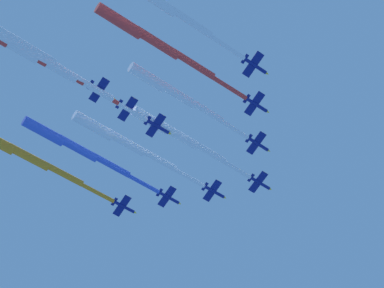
# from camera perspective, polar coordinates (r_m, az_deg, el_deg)

# --- Properties ---
(jet_lead) EXTENTS (39.67, 46.21, 4.43)m
(jet_lead) POSITION_cam_1_polar(r_m,az_deg,el_deg) (239.08, -0.95, 0.59)
(jet_lead) COLOR navy
(jet_port_inner) EXTENTS (42.37, 48.92, 4.53)m
(jet_port_inner) POSITION_cam_1_polar(r_m,az_deg,el_deg) (240.39, -5.24, 0.10)
(jet_port_inner) COLOR navy
(jet_starboard_inner) EXTENTS (38.71, 45.38, 4.50)m
(jet_starboard_inner) POSITION_cam_1_polar(r_m,az_deg,el_deg) (230.99, -1.16, 3.90)
(jet_starboard_inner) COLOR navy
(jet_port_mid) EXTENTS (42.85, 49.75, 4.44)m
(jet_port_mid) POSITION_cam_1_polar(r_m,az_deg,el_deg) (244.37, -9.02, -0.34)
(jet_port_mid) COLOR navy
(jet_starboard_mid) EXTENTS (44.73, 51.24, 4.47)m
(jet_starboard_mid) POSITION_cam_1_polar(r_m,az_deg,el_deg) (221.02, -2.83, 7.96)
(jet_starboard_mid) COLOR navy
(jet_port_outer) EXTENTS (43.69, 50.83, 4.50)m
(jet_port_outer) POSITION_cam_1_polar(r_m,az_deg,el_deg) (248.07, -12.79, -1.00)
(jet_port_outer) COLOR navy
(jet_trail_port) EXTENTS (43.83, 50.60, 4.42)m
(jet_trail_port) POSITION_cam_1_polar(r_m,az_deg,el_deg) (225.24, -10.80, 5.97)
(jet_trail_port) COLOR navy
(jet_trail_starboard) EXTENTS (43.35, 49.42, 4.47)m
(jet_trail_starboard) POSITION_cam_1_polar(r_m,az_deg,el_deg) (223.94, -13.05, 7.18)
(jet_trail_starboard) COLOR navy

